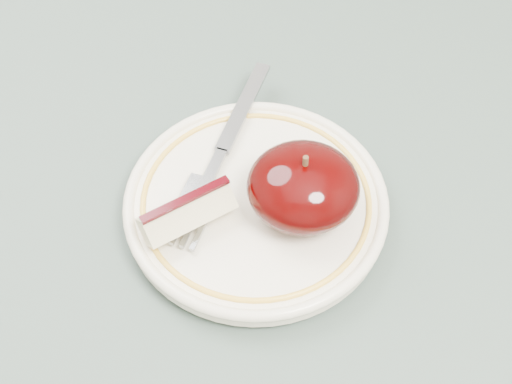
{
  "coord_description": "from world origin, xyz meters",
  "views": [
    {
      "loc": [
        0.04,
        -0.23,
        1.2
      ],
      "look_at": [
        0.03,
        0.08,
        0.78
      ],
      "focal_mm": 50.0,
      "sensor_mm": 36.0,
      "label": 1
    }
  ],
  "objects_px": {
    "fork": "(221,152)",
    "table": "(213,354)",
    "plate": "(256,203)",
    "apple_half": "(303,187)"
  },
  "relations": [
    {
      "from": "table",
      "to": "plate",
      "type": "height_order",
      "value": "plate"
    },
    {
      "from": "apple_half",
      "to": "fork",
      "type": "bearing_deg",
      "value": 142.6
    },
    {
      "from": "table",
      "to": "fork",
      "type": "bearing_deg",
      "value": 87.34
    },
    {
      "from": "plate",
      "to": "apple_half",
      "type": "xyz_separation_m",
      "value": [
        0.03,
        -0.01,
        0.03
      ]
    },
    {
      "from": "fork",
      "to": "table",
      "type": "bearing_deg",
      "value": -164.66
    },
    {
      "from": "plate",
      "to": "apple_half",
      "type": "height_order",
      "value": "apple_half"
    },
    {
      "from": "table",
      "to": "apple_half",
      "type": "xyz_separation_m",
      "value": [
        0.07,
        0.07,
        0.13
      ]
    },
    {
      "from": "table",
      "to": "plate",
      "type": "xyz_separation_m",
      "value": [
        0.03,
        0.08,
        0.1
      ]
    },
    {
      "from": "table",
      "to": "plate",
      "type": "bearing_deg",
      "value": 66.64
    },
    {
      "from": "plate",
      "to": "apple_half",
      "type": "distance_m",
      "value": 0.04
    }
  ]
}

